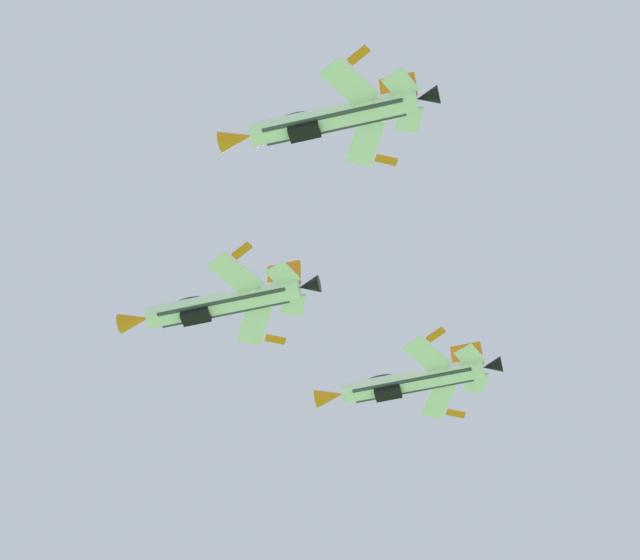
{
  "coord_description": "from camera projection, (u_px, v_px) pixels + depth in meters",
  "views": [
    {
      "loc": [
        -1.75,
        -1.12,
        1.42
      ],
      "look_at": [
        36.01,
        40.48,
        80.75
      ],
      "focal_mm": 70.42,
      "sensor_mm": 36.0,
      "label": 1
    }
  ],
  "objects": [
    {
      "name": "fighter_jet_right_wing",
      "position": [
        409.0,
        381.0,
        105.05
      ],
      "size": [
        11.63,
        14.01,
        4.37
      ],
      "rotation": [
        0.0,
        -0.08,
        0.59
      ],
      "color": "white"
    },
    {
      "name": "fighter_jet_lead",
      "position": [
        220.0,
        304.0,
        95.61
      ],
      "size": [
        11.62,
        14.01,
        4.38
      ],
      "rotation": [
        0.0,
        -0.11,
        0.59
      ],
      "color": "white"
    },
    {
      "name": "fighter_jet_left_wing",
      "position": [
        330.0,
        118.0,
        88.25
      ],
      "size": [
        11.6,
        14.01,
        4.39
      ],
      "rotation": [
        0.0,
        -0.17,
        0.59
      ],
      "color": "white"
    }
  ]
}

